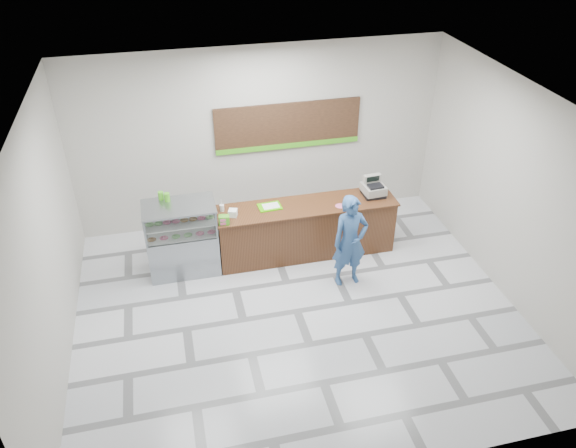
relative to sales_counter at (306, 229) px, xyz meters
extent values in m
plane|color=silver|center=(-0.55, -1.55, -0.52)|extent=(7.00, 7.00, 0.00)
plane|color=#B4AFA5|center=(-0.55, 1.45, 1.23)|extent=(7.00, 0.00, 7.00)
plane|color=silver|center=(-0.55, -1.55, 2.98)|extent=(7.00, 7.00, 0.00)
cube|color=#562F18|center=(0.00, 0.00, -0.02)|extent=(3.20, 0.70, 1.00)
cube|color=#562F18|center=(0.00, 0.00, 0.50)|extent=(3.26, 0.76, 0.03)
cube|color=gray|center=(-2.22, 0.00, -0.12)|extent=(1.20, 0.70, 0.80)
cube|color=white|center=(-2.22, 0.00, 0.53)|extent=(1.20, 0.70, 0.50)
cube|color=gray|center=(-2.22, 0.00, 0.80)|extent=(1.22, 0.72, 0.03)
cube|color=silver|center=(-2.22, 0.00, 0.30)|extent=(1.14, 0.64, 0.02)
cube|color=silver|center=(-2.22, 0.00, 0.54)|extent=(1.14, 0.64, 0.02)
torus|color=#935F2B|center=(-2.72, -0.10, 0.34)|extent=(0.15, 0.15, 0.05)
torus|color=#DE5A88|center=(-2.52, -0.10, 0.34)|extent=(0.15, 0.15, 0.05)
torus|color=#83D171|center=(-2.32, -0.10, 0.34)|extent=(0.15, 0.15, 0.05)
torus|color=#83D171|center=(-2.12, -0.10, 0.34)|extent=(0.15, 0.15, 0.05)
torus|color=#DE5A88|center=(-1.92, -0.10, 0.34)|extent=(0.15, 0.15, 0.05)
torus|color=#DE5A88|center=(-1.72, -0.10, 0.34)|extent=(0.15, 0.15, 0.05)
torus|color=#83D171|center=(-2.72, 0.05, 0.58)|extent=(0.15, 0.15, 0.05)
torus|color=#83D171|center=(-2.58, 0.05, 0.58)|extent=(0.15, 0.15, 0.05)
torus|color=#DE5A88|center=(-2.43, 0.05, 0.58)|extent=(0.15, 0.15, 0.05)
torus|color=#DE5A88|center=(-2.29, 0.05, 0.58)|extent=(0.15, 0.15, 0.05)
torus|color=#935F2B|center=(-2.15, 0.05, 0.58)|extent=(0.15, 0.15, 0.05)
torus|color=#935F2B|center=(-2.01, 0.05, 0.58)|extent=(0.15, 0.15, 0.05)
torus|color=#DE5A88|center=(-1.86, 0.05, 0.58)|extent=(0.15, 0.15, 0.05)
torus|color=#83D171|center=(-1.72, 0.05, 0.58)|extent=(0.15, 0.15, 0.05)
cube|color=black|center=(0.00, 1.41, 1.43)|extent=(2.80, 0.05, 0.90)
cube|color=#45A61C|center=(0.00, 1.38, 1.03)|extent=(2.80, 0.02, 0.10)
cube|color=black|center=(1.27, 0.06, 0.54)|extent=(0.38, 0.38, 0.06)
cube|color=gray|center=(1.27, 0.06, 0.65)|extent=(0.41, 0.42, 0.15)
cube|color=black|center=(1.27, -0.02, 0.74)|extent=(0.28, 0.21, 0.04)
cube|color=gray|center=(1.27, 0.17, 0.80)|extent=(0.33, 0.12, 0.15)
cube|color=black|center=(1.27, 0.12, 0.81)|extent=(0.25, 0.03, 0.09)
cube|color=black|center=(0.81, -0.08, 0.53)|extent=(0.09, 0.16, 0.04)
cube|color=#44CA00|center=(-0.65, 0.08, 0.52)|extent=(0.42, 0.31, 0.02)
cube|color=white|center=(-0.63, 0.08, 0.54)|extent=(0.30, 0.22, 0.00)
cube|color=white|center=(-1.32, -0.06, 0.57)|extent=(0.18, 0.18, 0.12)
cylinder|color=silver|center=(-1.48, 0.15, 0.57)|extent=(0.08, 0.08, 0.12)
cube|color=#45A61C|center=(-1.50, -0.27, 0.59)|extent=(0.19, 0.14, 0.16)
cylinder|color=#DE5A88|center=(0.57, -0.17, 0.52)|extent=(0.17, 0.17, 0.00)
cylinder|color=#45A61C|center=(-2.48, 0.28, 0.88)|extent=(0.09, 0.09, 0.14)
cylinder|color=#45A61C|center=(-2.38, 0.20, 0.89)|extent=(0.10, 0.10, 0.15)
imported|color=#2E5386|center=(0.49, -0.98, 0.32)|extent=(0.63, 0.44, 1.67)
camera|label=1|loc=(-2.28, -8.20, 5.66)|focal=35.00mm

